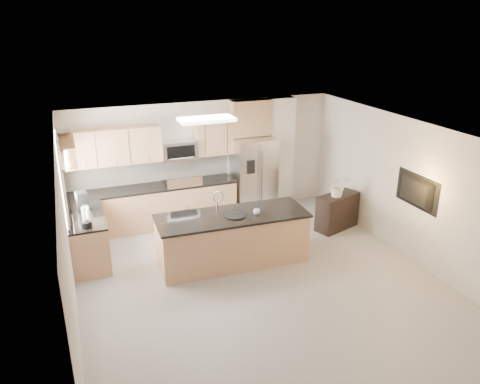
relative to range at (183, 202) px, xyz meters
name	(u,v)px	position (x,y,z in m)	size (l,w,h in m)	color
floor	(259,282)	(0.60, -2.92, -0.47)	(6.50, 6.50, 0.00)	#989590
ceiling	(262,135)	(0.60, -2.92, 2.13)	(6.00, 6.50, 0.02)	white
wall_back	(203,159)	(0.60, 0.33, 0.83)	(6.00, 0.02, 2.60)	silver
wall_front	(385,330)	(0.60, -6.17, 0.83)	(6.00, 0.02, 2.60)	silver
wall_left	(67,243)	(-2.40, -2.92, 0.83)	(0.02, 6.50, 2.60)	silver
wall_right	(410,190)	(3.60, -2.92, 0.83)	(0.02, 6.50, 2.60)	silver
back_counter	(154,206)	(-0.63, 0.01, 0.00)	(3.55, 0.66, 1.44)	tan
left_counter	(88,238)	(-2.07, -1.07, -0.01)	(0.66, 1.50, 0.92)	tan
range	(183,202)	(0.00, 0.00, 0.00)	(0.76, 0.64, 1.14)	black
upper_cabinets	(145,144)	(-0.70, 0.16, 1.35)	(3.50, 0.33, 0.75)	tan
microwave	(179,150)	(0.00, 0.12, 1.16)	(0.76, 0.40, 0.40)	silver
refrigerator	(253,176)	(1.66, -0.05, 0.42)	(0.92, 0.78, 1.78)	silver
partition_column	(280,153)	(2.42, 0.18, 0.83)	(0.60, 0.30, 2.60)	silver
window	(62,179)	(-2.38, -1.07, 1.18)	(0.04, 1.15, 1.65)	white
shelf_lower	(67,160)	(-2.25, -0.97, 1.48)	(0.30, 1.20, 0.04)	brown
shelf_upper	(65,140)	(-2.25, -0.97, 1.85)	(0.30, 1.20, 0.04)	brown
ceiling_fixture	(207,119)	(0.20, -1.32, 2.09)	(1.00, 0.50, 0.06)	white
island	(232,238)	(0.41, -2.08, 0.01)	(2.79, 1.09, 1.38)	tan
credenza	(337,211)	(3.01, -1.49, -0.09)	(0.97, 0.41, 0.77)	black
cup	(257,212)	(0.83, -2.21, 0.53)	(0.12, 0.12, 0.10)	white
platter	(235,216)	(0.44, -2.15, 0.49)	(0.38, 0.38, 0.02)	black
blender	(86,219)	(-2.07, -1.64, 0.61)	(0.17, 0.17, 0.38)	black
kettle	(88,211)	(-2.02, -1.15, 0.55)	(0.19, 0.19, 0.24)	silver
coffee_maker	(82,202)	(-2.09, -0.82, 0.62)	(0.22, 0.26, 0.37)	black
bowl	(64,132)	(-2.25, -0.65, 1.91)	(0.39, 0.39, 0.10)	silver
flower_vase	(338,180)	(2.93, -1.57, 0.67)	(0.66, 0.57, 0.73)	silver
television	(413,192)	(3.51, -3.12, 0.88)	(1.08, 0.14, 0.62)	black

